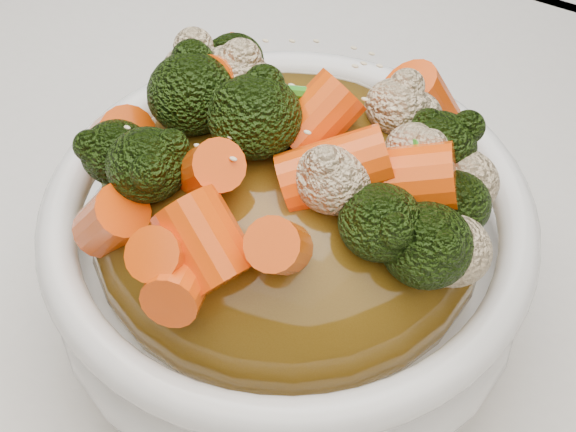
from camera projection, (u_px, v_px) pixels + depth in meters
The scene contains 7 objects.
bowl at pixel (288, 262), 0.44m from camera, with size 0.23×0.23×0.09m, color white, non-canonical shape.
sauce_base at pixel (288, 221), 0.41m from camera, with size 0.18×0.18×0.10m, color #5A3E0F.
carrots at pixel (288, 115), 0.36m from camera, with size 0.18×0.18×0.05m, color #F44D07, non-canonical shape.
broccoli at pixel (288, 117), 0.36m from camera, with size 0.18×0.18×0.05m, color black, non-canonical shape.
cauliflower at pixel (288, 121), 0.36m from camera, with size 0.18×0.18×0.04m, color beige, non-canonical shape.
scallions at pixel (288, 113), 0.36m from camera, with size 0.14×0.14×0.02m, color green, non-canonical shape.
sesame_seeds at pixel (288, 113), 0.36m from camera, with size 0.16×0.16×0.01m, color beige, non-canonical shape.
Camera 1 is at (0.10, -0.19, 1.14)m, focal length 55.00 mm.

